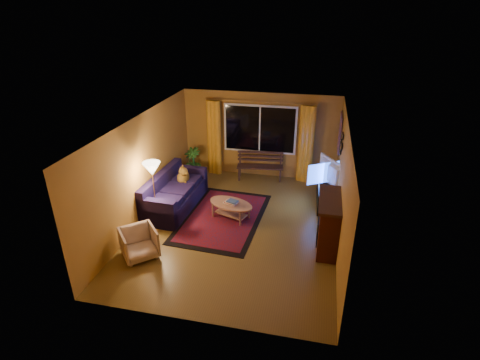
% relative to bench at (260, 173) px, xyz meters
% --- Properties ---
extents(floor, '(4.50, 6.00, 0.02)m').
position_rel_bench_xyz_m(floor, '(-0.08, -2.67, -0.21)').
color(floor, brown).
rests_on(floor, ground).
extents(ceiling, '(4.50, 6.00, 0.02)m').
position_rel_bench_xyz_m(ceiling, '(-0.08, -2.67, 2.31)').
color(ceiling, white).
rests_on(ceiling, ground).
extents(wall_back, '(4.50, 0.02, 2.50)m').
position_rel_bench_xyz_m(wall_back, '(-0.08, 0.34, 1.05)').
color(wall_back, '#B47E31').
rests_on(wall_back, ground).
extents(wall_left, '(0.02, 6.00, 2.50)m').
position_rel_bench_xyz_m(wall_left, '(-2.34, -2.67, 1.05)').
color(wall_left, '#B47E31').
rests_on(wall_left, ground).
extents(wall_right, '(0.02, 6.00, 2.50)m').
position_rel_bench_xyz_m(wall_right, '(2.18, -2.67, 1.05)').
color(wall_right, '#B47E31').
rests_on(wall_right, ground).
extents(window, '(2.00, 0.02, 1.30)m').
position_rel_bench_xyz_m(window, '(-0.08, 0.27, 1.25)').
color(window, black).
rests_on(window, wall_back).
extents(curtain_rod, '(3.20, 0.03, 0.03)m').
position_rel_bench_xyz_m(curtain_rod, '(-0.08, 0.23, 2.05)').
color(curtain_rod, '#BF8C3F').
rests_on(curtain_rod, wall_back).
extents(curtain_left, '(0.36, 0.36, 2.24)m').
position_rel_bench_xyz_m(curtain_left, '(-1.43, 0.21, 0.92)').
color(curtain_left, '#F6A625').
rests_on(curtain_left, ground).
extents(curtain_right, '(0.36, 0.36, 2.24)m').
position_rel_bench_xyz_m(curtain_right, '(1.27, 0.21, 0.92)').
color(curtain_right, '#F6A625').
rests_on(curtain_right, ground).
extents(bench, '(1.37, 0.55, 0.40)m').
position_rel_bench_xyz_m(bench, '(0.00, 0.00, 0.00)').
color(bench, black).
rests_on(bench, ground).
extents(potted_plant, '(0.64, 0.64, 0.89)m').
position_rel_bench_xyz_m(potted_plant, '(-2.00, -0.22, 0.25)').
color(potted_plant, '#235B1E').
rests_on(potted_plant, ground).
extents(sofa, '(1.05, 2.23, 0.89)m').
position_rel_bench_xyz_m(sofa, '(-1.81, -2.12, 0.24)').
color(sofa, '#170F36').
rests_on(sofa, ground).
extents(dog, '(0.34, 0.46, 0.49)m').
position_rel_bench_xyz_m(dog, '(-1.76, -1.63, 0.48)').
color(dog, olive).
rests_on(dog, sofa).
extents(armchair, '(0.92, 0.92, 0.69)m').
position_rel_bench_xyz_m(armchair, '(-1.77, -4.24, 0.15)').
color(armchair, '#CCAE9E').
rests_on(armchair, ground).
extents(floor_lamp, '(0.32, 0.32, 1.58)m').
position_rel_bench_xyz_m(floor_lamp, '(-1.94, -3.00, 0.59)').
color(floor_lamp, '#BF8C3F').
rests_on(floor_lamp, ground).
extents(rug, '(1.98, 2.98, 0.02)m').
position_rel_bench_xyz_m(rug, '(-0.50, -2.39, -0.19)').
color(rug, '#860703').
rests_on(rug, ground).
extents(coffee_table, '(1.44, 1.44, 0.41)m').
position_rel_bench_xyz_m(coffee_table, '(-0.30, -2.36, 0.00)').
color(coffee_table, '#A36E54').
rests_on(coffee_table, ground).
extents(tv_console, '(0.49, 1.33, 0.55)m').
position_rel_bench_xyz_m(tv_console, '(1.92, -1.16, 0.07)').
color(tv_console, black).
rests_on(tv_console, ground).
extents(television, '(0.74, 1.07, 0.67)m').
position_rel_bench_xyz_m(television, '(1.92, -1.16, 0.68)').
color(television, black).
rests_on(television, tv_console).
extents(fireplace, '(0.40, 1.20, 1.10)m').
position_rel_bench_xyz_m(fireplace, '(1.97, -3.07, 0.35)').
color(fireplace, maroon).
rests_on(fireplace, ground).
extents(mirror_cluster, '(0.06, 0.60, 0.56)m').
position_rel_bench_xyz_m(mirror_cluster, '(2.13, -1.37, 1.60)').
color(mirror_cluster, black).
rests_on(mirror_cluster, wall_right).
extents(painting, '(0.04, 0.76, 0.96)m').
position_rel_bench_xyz_m(painting, '(2.14, -0.22, 1.45)').
color(painting, '#CE542E').
rests_on(painting, wall_right).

